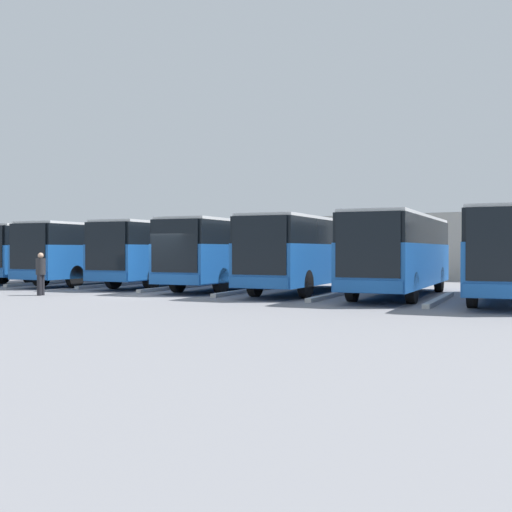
{
  "coord_description": "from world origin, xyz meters",
  "views": [
    {
      "loc": [
        -17.46,
        19.36,
        1.85
      ],
      "look_at": [
        -1.43,
        -5.34,
        1.56
      ],
      "focal_mm": 45.0,
      "sensor_mm": 36.0,
      "label": 1
    }
  ],
  "objects_px": {
    "bus_1": "(400,251)",
    "bus_2": "(308,251)",
    "bus_6": "(58,251)",
    "bus_5": "(100,251)",
    "bus_0": "(512,252)",
    "bus_4": "(169,251)",
    "pedestrian": "(41,272)",
    "bus_3": "(233,251)"
  },
  "relations": [
    {
      "from": "bus_1",
      "to": "bus_2",
      "type": "relative_size",
      "value": 1.0
    },
    {
      "from": "bus_6",
      "to": "bus_2",
      "type": "bearing_deg",
      "value": 168.76
    },
    {
      "from": "bus_2",
      "to": "bus_5",
      "type": "bearing_deg",
      "value": -8.51
    },
    {
      "from": "bus_0",
      "to": "bus_4",
      "type": "xyz_separation_m",
      "value": [
        16.85,
        -0.87,
        0.0
      ]
    },
    {
      "from": "bus_0",
      "to": "bus_4",
      "type": "relative_size",
      "value": 1.0
    },
    {
      "from": "bus_1",
      "to": "bus_2",
      "type": "distance_m",
      "value": 4.21
    },
    {
      "from": "bus_2",
      "to": "bus_0",
      "type": "bearing_deg",
      "value": 169.18
    },
    {
      "from": "bus_5",
      "to": "bus_6",
      "type": "distance_m",
      "value": 4.28
    },
    {
      "from": "bus_5",
      "to": "bus_6",
      "type": "xyz_separation_m",
      "value": [
        4.21,
        -0.75,
        0.0
      ]
    },
    {
      "from": "bus_1",
      "to": "bus_4",
      "type": "xyz_separation_m",
      "value": [
        12.64,
        -0.76,
        0.0
      ]
    },
    {
      "from": "bus_4",
      "to": "pedestrian",
      "type": "distance_m",
      "value": 8.23
    },
    {
      "from": "bus_1",
      "to": "bus_4",
      "type": "height_order",
      "value": "same"
    },
    {
      "from": "bus_5",
      "to": "bus_2",
      "type": "bearing_deg",
      "value": 171.49
    },
    {
      "from": "bus_2",
      "to": "bus_5",
      "type": "height_order",
      "value": "same"
    },
    {
      "from": "bus_6",
      "to": "bus_1",
      "type": "bearing_deg",
      "value": 168.84
    },
    {
      "from": "bus_0",
      "to": "bus_6",
      "type": "bearing_deg",
      "value": -11.1
    },
    {
      "from": "bus_1",
      "to": "pedestrian",
      "type": "bearing_deg",
      "value": 21.63
    },
    {
      "from": "bus_3",
      "to": "bus_4",
      "type": "distance_m",
      "value": 4.23
    },
    {
      "from": "bus_1",
      "to": "bus_6",
      "type": "distance_m",
      "value": 21.08
    },
    {
      "from": "bus_5",
      "to": "bus_6",
      "type": "height_order",
      "value": "same"
    },
    {
      "from": "bus_0",
      "to": "bus_1",
      "type": "bearing_deg",
      "value": -10.78
    },
    {
      "from": "bus_0",
      "to": "bus_2",
      "type": "relative_size",
      "value": 1.0
    },
    {
      "from": "bus_6",
      "to": "pedestrian",
      "type": "xyz_separation_m",
      "value": [
        -8.67,
        8.12,
        -0.86
      ]
    },
    {
      "from": "bus_0",
      "to": "pedestrian",
      "type": "distance_m",
      "value": 18.17
    },
    {
      "from": "bus_4",
      "to": "pedestrian",
      "type": "height_order",
      "value": "bus_4"
    },
    {
      "from": "bus_3",
      "to": "bus_5",
      "type": "height_order",
      "value": "same"
    },
    {
      "from": "bus_4",
      "to": "bus_6",
      "type": "distance_m",
      "value": 8.43
    },
    {
      "from": "bus_0",
      "to": "pedestrian",
      "type": "relative_size",
      "value": 6.33
    },
    {
      "from": "bus_2",
      "to": "bus_4",
      "type": "distance_m",
      "value": 8.45
    },
    {
      "from": "bus_3",
      "to": "bus_6",
      "type": "relative_size",
      "value": 1.0
    },
    {
      "from": "bus_2",
      "to": "bus_4",
      "type": "relative_size",
      "value": 1.0
    },
    {
      "from": "bus_3",
      "to": "pedestrian",
      "type": "distance_m",
      "value": 8.85
    },
    {
      "from": "bus_1",
      "to": "pedestrian",
      "type": "xyz_separation_m",
      "value": [
        12.4,
        7.42,
        -0.86
      ]
    },
    {
      "from": "bus_5",
      "to": "bus_1",
      "type": "bearing_deg",
      "value": 170.9
    },
    {
      "from": "bus_2",
      "to": "bus_3",
      "type": "distance_m",
      "value": 4.23
    },
    {
      "from": "bus_3",
      "to": "bus_6",
      "type": "xyz_separation_m",
      "value": [
        12.64,
        -0.26,
        0.0
      ]
    },
    {
      "from": "bus_0",
      "to": "bus_6",
      "type": "height_order",
      "value": "same"
    },
    {
      "from": "bus_2",
      "to": "bus_6",
      "type": "xyz_separation_m",
      "value": [
        16.85,
        -0.58,
        0.0
      ]
    },
    {
      "from": "bus_0",
      "to": "bus_6",
      "type": "xyz_separation_m",
      "value": [
        25.28,
        -0.81,
        0.0
      ]
    },
    {
      "from": "bus_4",
      "to": "bus_5",
      "type": "distance_m",
      "value": 4.29
    },
    {
      "from": "bus_4",
      "to": "bus_5",
      "type": "xyz_separation_m",
      "value": [
        4.21,
        0.81,
        0.0
      ]
    },
    {
      "from": "bus_0",
      "to": "bus_1",
      "type": "relative_size",
      "value": 1.0
    }
  ]
}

